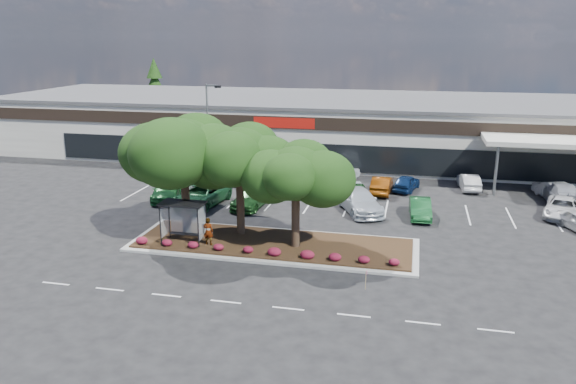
% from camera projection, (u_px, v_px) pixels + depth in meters
% --- Properties ---
extents(ground, '(160.00, 160.00, 0.00)m').
position_uv_depth(ground, '(290.00, 274.00, 31.24)').
color(ground, black).
rests_on(ground, ground).
extents(retail_store, '(80.40, 25.20, 6.25)m').
position_uv_depth(retail_store, '(358.00, 126.00, 62.22)').
color(retail_store, silver).
rests_on(retail_store, ground).
extents(landscape_island, '(18.00, 6.00, 0.26)m').
position_uv_depth(landscape_island, '(273.00, 244.00, 35.40)').
color(landscape_island, '#A9A9A4').
rests_on(landscape_island, ground).
extents(lane_markings, '(33.12, 20.06, 0.01)m').
position_uv_depth(lane_markings, '(320.00, 217.00, 41.06)').
color(lane_markings, silver).
rests_on(lane_markings, ground).
extents(shrub_row, '(17.00, 0.80, 0.50)m').
position_uv_depth(shrub_row, '(264.00, 251.00, 33.32)').
color(shrub_row, maroon).
rests_on(shrub_row, landscape_island).
extents(bus_shelter, '(2.75, 1.55, 2.59)m').
position_uv_depth(bus_shelter, '(184.00, 210.00, 35.01)').
color(bus_shelter, black).
rests_on(bus_shelter, landscape_island).
extents(island_tree_west, '(7.20, 7.20, 7.89)m').
position_uv_depth(island_tree_west, '(184.00, 175.00, 36.07)').
color(island_tree_west, '#17320D').
rests_on(island_tree_west, landscape_island).
extents(island_tree_mid, '(6.60, 6.60, 7.32)m').
position_uv_depth(island_tree_mid, '(240.00, 179.00, 36.05)').
color(island_tree_mid, '#17320D').
rests_on(island_tree_mid, landscape_island).
extents(island_tree_east, '(5.80, 5.80, 6.50)m').
position_uv_depth(island_tree_east, '(296.00, 195.00, 33.88)').
color(island_tree_east, '#17320D').
rests_on(island_tree_east, landscape_island).
extents(conifer_north_west, '(4.40, 4.40, 10.00)m').
position_uv_depth(conifer_north_west, '(155.00, 93.00, 79.56)').
color(conifer_north_west, '#17320D').
rests_on(conifer_north_west, ground).
extents(person_waiting, '(0.66, 0.45, 1.75)m').
position_uv_depth(person_waiting, '(208.00, 231.00, 34.77)').
color(person_waiting, '#594C47').
rests_on(person_waiting, landscape_island).
extents(light_pole, '(1.43, 0.50, 9.24)m').
position_uv_depth(light_pole, '(210.00, 149.00, 44.93)').
color(light_pole, '#A9A9A4').
rests_on(light_pole, ground).
extents(survey_stake, '(0.07, 0.14, 1.06)m').
position_uv_depth(survey_stake, '(366.00, 277.00, 29.20)').
color(survey_stake, tan).
rests_on(survey_stake, ground).
extents(car_0, '(3.46, 5.47, 1.48)m').
position_uv_depth(car_0, '(166.00, 190.00, 45.51)').
color(car_0, '#1A5425').
rests_on(car_0, ground).
extents(car_1, '(3.50, 6.29, 1.66)m').
position_uv_depth(car_1, '(202.00, 195.00, 43.80)').
color(car_1, '#1E562E').
rests_on(car_1, ground).
extents(car_2, '(2.51, 5.22, 1.46)m').
position_uv_depth(car_2, '(252.00, 197.00, 43.48)').
color(car_2, '#184319').
rests_on(car_2, ground).
extents(car_4, '(1.99, 4.09, 1.34)m').
position_uv_depth(car_4, '(357.00, 193.00, 44.92)').
color(car_4, '#1A4E1F').
rests_on(car_4, ground).
extents(car_5, '(4.56, 6.23, 1.68)m').
position_uv_depth(car_5, '(359.00, 201.00, 42.17)').
color(car_5, silver).
rests_on(car_5, ground).
extents(car_6, '(1.72, 4.28, 1.38)m').
position_uv_depth(car_6, '(420.00, 208.00, 40.87)').
color(car_6, '#195728').
rests_on(car_6, ground).
extents(car_7, '(3.63, 5.44, 1.39)m').
position_uv_depth(car_7, '(562.00, 208.00, 40.99)').
color(car_7, white).
rests_on(car_7, ground).
extents(car_9, '(2.35, 4.94, 1.63)m').
position_uv_depth(car_9, '(211.00, 175.00, 50.26)').
color(car_9, black).
rests_on(car_9, ground).
extents(car_10, '(2.71, 4.34, 1.38)m').
position_uv_depth(car_10, '(241.00, 176.00, 50.43)').
color(car_10, silver).
rests_on(car_10, ground).
extents(car_11, '(4.30, 5.92, 1.50)m').
position_uv_depth(car_11, '(302.00, 172.00, 51.69)').
color(car_11, '#525259').
rests_on(car_11, ground).
extents(car_12, '(3.11, 5.07, 1.58)m').
position_uv_depth(car_12, '(341.00, 174.00, 50.68)').
color(car_12, silver).
rests_on(car_12, ground).
extents(car_13, '(1.71, 4.48, 1.46)m').
position_uv_depth(car_13, '(382.00, 185.00, 47.22)').
color(car_13, '#682D05').
rests_on(car_13, ground).
extents(car_14, '(2.52, 4.25, 1.35)m').
position_uv_depth(car_14, '(406.00, 183.00, 48.04)').
color(car_14, navy).
rests_on(car_14, ground).
extents(car_15, '(1.83, 4.28, 1.37)m').
position_uv_depth(car_15, '(469.00, 182.00, 48.38)').
color(car_15, silver).
rests_on(car_15, ground).
extents(car_16, '(2.52, 5.87, 1.69)m').
position_uv_depth(car_16, '(562.00, 193.00, 44.28)').
color(car_16, '#A0A4AC').
rests_on(car_16, ground).
extents(car_17, '(2.76, 4.75, 1.48)m').
position_uv_depth(car_17, '(554.00, 190.00, 45.48)').
color(car_17, '#B5B5B5').
rests_on(car_17, ground).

